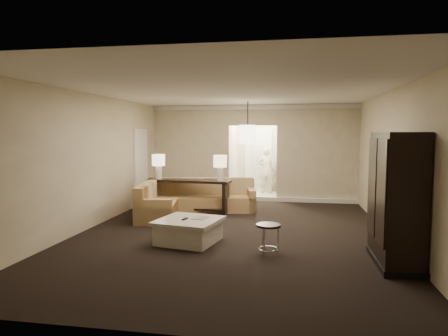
% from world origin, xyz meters
% --- Properties ---
extents(ground, '(8.00, 8.00, 0.00)m').
position_xyz_m(ground, '(0.00, 0.00, 0.00)').
color(ground, black).
rests_on(ground, ground).
extents(wall_back, '(6.00, 0.04, 2.80)m').
position_xyz_m(wall_back, '(0.00, 4.00, 1.40)').
color(wall_back, beige).
rests_on(wall_back, ground).
extents(wall_front, '(6.00, 0.04, 2.80)m').
position_xyz_m(wall_front, '(0.00, -4.00, 1.40)').
color(wall_front, beige).
rests_on(wall_front, ground).
extents(wall_left, '(0.04, 8.00, 2.80)m').
position_xyz_m(wall_left, '(-3.00, 0.00, 1.40)').
color(wall_left, beige).
rests_on(wall_left, ground).
extents(wall_right, '(0.04, 8.00, 2.80)m').
position_xyz_m(wall_right, '(3.00, 0.00, 1.40)').
color(wall_right, beige).
rests_on(wall_right, ground).
extents(ceiling, '(6.00, 8.00, 0.02)m').
position_xyz_m(ceiling, '(0.00, 0.00, 2.80)').
color(ceiling, white).
rests_on(ceiling, wall_back).
extents(crown_molding, '(6.00, 0.10, 0.12)m').
position_xyz_m(crown_molding, '(0.00, 3.95, 2.73)').
color(crown_molding, silver).
rests_on(crown_molding, wall_back).
extents(baseboard, '(6.00, 0.10, 0.12)m').
position_xyz_m(baseboard, '(0.00, 3.95, 0.06)').
color(baseboard, silver).
rests_on(baseboard, ground).
extents(side_door, '(0.05, 0.90, 2.10)m').
position_xyz_m(side_door, '(-2.97, 2.80, 1.05)').
color(side_door, white).
rests_on(side_door, ground).
extents(foyer, '(1.44, 2.02, 2.80)m').
position_xyz_m(foyer, '(0.00, 5.34, 1.30)').
color(foyer, beige).
rests_on(foyer, ground).
extents(sectional_sofa, '(2.88, 2.57, 0.83)m').
position_xyz_m(sectional_sofa, '(-1.40, 1.85, 0.33)').
color(sectional_sofa, brown).
rests_on(sectional_sofa, ground).
extents(coffee_table, '(1.25, 1.25, 0.45)m').
position_xyz_m(coffee_table, '(-0.69, -0.71, 0.22)').
color(coffee_table, beige).
rests_on(coffee_table, ground).
extents(console_table, '(2.15, 0.69, 0.82)m').
position_xyz_m(console_table, '(-1.40, 2.00, 0.49)').
color(console_table, black).
rests_on(console_table, ground).
extents(armoire, '(0.59, 1.39, 2.00)m').
position_xyz_m(armoire, '(2.69, -1.35, 0.96)').
color(armoire, black).
rests_on(armoire, ground).
extents(drink_table, '(0.40, 0.40, 0.50)m').
position_xyz_m(drink_table, '(0.78, -1.20, 0.36)').
color(drink_table, black).
rests_on(drink_table, ground).
extents(table_lamp_left, '(0.33, 0.33, 0.63)m').
position_xyz_m(table_lamp_left, '(-2.21, 2.08, 1.24)').
color(table_lamp_left, white).
rests_on(table_lamp_left, console_table).
extents(table_lamp_right, '(0.33, 0.33, 0.63)m').
position_xyz_m(table_lamp_right, '(-0.59, 1.92, 1.24)').
color(table_lamp_right, white).
rests_on(table_lamp_right, console_table).
extents(pendant_light, '(0.38, 0.38, 1.09)m').
position_xyz_m(pendant_light, '(0.00, 2.70, 1.95)').
color(pendant_light, black).
rests_on(pendant_light, ceiling).
extents(person, '(0.66, 0.48, 1.69)m').
position_xyz_m(person, '(0.31, 5.60, 0.85)').
color(person, '#EEE4C9').
rests_on(person, ground).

